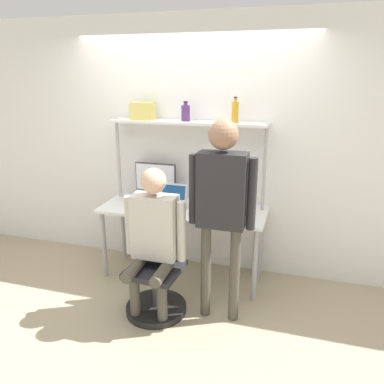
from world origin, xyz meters
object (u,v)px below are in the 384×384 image
bottle_purple (186,113)px  storage_box (143,111)px  monitor (156,180)px  laptop (172,203)px  cell_phone (194,212)px  person_standing (222,197)px  bottle_amber (235,112)px  office_chair (157,282)px  person_seated (153,232)px

bottle_purple → storage_box: size_ratio=0.84×
monitor → laptop: bearing=-42.2°
cell_phone → bottle_purple: bearing=121.7°
laptop → cell_phone: size_ratio=1.87×
monitor → storage_box: (-0.12, -0.01, 0.74)m
person_standing → bottle_purple: 1.13m
storage_box → cell_phone: bearing=-23.1°
person_standing → bottle_purple: (-0.55, 0.79, 0.59)m
cell_phone → bottle_amber: size_ratio=0.61×
office_chair → person_standing: person_standing is taller
bottle_amber → storage_box: size_ratio=1.06×
cell_phone → person_standing: bearing=-53.1°
cell_phone → storage_box: 1.18m
cell_phone → bottle_purple: bottle_purple is taller
laptop → bottle_amber: size_ratio=1.14×
cell_phone → bottle_amber: (0.34, 0.27, 0.98)m
storage_box → office_chair: bearing=-61.8°
monitor → office_chair: 1.17m
cell_phone → person_seated: size_ratio=0.11×
person_standing → person_seated: bearing=-170.5°
laptop → storage_box: storage_box is taller
bottle_purple → bottle_amber: bottle_amber is taller
laptop → bottle_purple: bottle_purple is taller
laptop → person_seated: 0.65m
monitor → person_standing: person_standing is taller
cell_phone → office_chair: size_ratio=0.17×
monitor → storage_box: bearing=-174.7°
laptop → storage_box: (-0.39, 0.24, 0.89)m
laptop → person_seated: bearing=-85.3°
person_seated → bottle_purple: bottle_purple is taller
monitor → person_standing: bearing=-41.3°
office_chair → laptop: bearing=95.4°
monitor → bottle_amber: bearing=-0.7°
cell_phone → laptop: bearing=172.8°
laptop → storage_box: 1.00m
monitor → person_standing: (0.91, -0.80, 0.14)m
monitor → office_chair: bearing=-68.6°
person_seated → laptop: bearing=94.7°
bottle_purple → storage_box: (-0.47, 0.00, 0.01)m
cell_phone → person_standing: size_ratio=0.08×
laptop → office_chair: 0.83m
laptop → storage_box: bearing=148.5°
cell_phone → office_chair: bearing=-108.3°
office_chair → person_seated: bearing=-93.6°
bottle_purple → office_chair: bearing=-91.3°
storage_box → bottle_amber: bearing=0.0°
storage_box → person_standing: bearing=-37.6°
cell_phone → office_chair: (-0.19, -0.57, -0.51)m
person_seated → person_standing: person_standing is taller
person_seated → bottle_amber: (0.52, 0.88, 0.96)m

